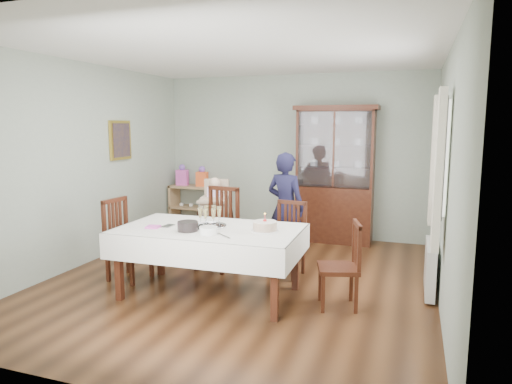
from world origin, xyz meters
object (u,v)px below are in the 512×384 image
at_px(champagne_tray, 210,221).
at_px(birthday_cake, 265,227).
at_px(dining_table, 210,261).
at_px(high_chair, 215,223).
at_px(sideboard, 195,208).
at_px(chair_end_right, 339,282).
at_px(chair_far_left, 217,244).
at_px(china_cabinet, 335,173).
at_px(gift_bag_pink, 182,176).
at_px(woman, 286,207).
at_px(gift_bag_orange, 202,177).
at_px(chair_end_left, 128,255).
at_px(chair_far_right, 286,254).

height_order(champagne_tray, birthday_cake, champagne_tray).
bearing_deg(dining_table, high_chair, 112.30).
height_order(sideboard, chair_end_right, chair_end_right).
bearing_deg(chair_far_left, china_cabinet, 63.28).
height_order(china_cabinet, high_chair, china_cabinet).
distance_m(dining_table, china_cabinet, 3.03).
xyz_separation_m(sideboard, gift_bag_pink, (-0.24, -0.02, 0.57)).
height_order(dining_table, china_cabinet, china_cabinet).
xyz_separation_m(sideboard, chair_far_left, (1.28, -1.92, -0.08)).
bearing_deg(woman, high_chair, 10.83).
distance_m(high_chair, gift_bag_orange, 1.55).
bearing_deg(chair_end_left, chair_far_left, -42.78).
height_order(sideboard, champagne_tray, champagne_tray).
xyz_separation_m(champagne_tray, gift_bag_pink, (-1.82, 2.75, 0.14)).
relative_size(woman, champagne_tray, 4.11).
xyz_separation_m(chair_far_right, gift_bag_orange, (-2.07, 1.88, 0.68)).
relative_size(high_chair, birthday_cake, 3.82).
relative_size(chair_far_left, gift_bag_orange, 2.97).
height_order(chair_end_left, gift_bag_orange, gift_bag_orange).
xyz_separation_m(birthday_cake, gift_bag_orange, (-2.07, 2.76, 0.15)).
bearing_deg(birthday_cake, gift_bag_orange, 126.90).
bearing_deg(chair_far_left, sideboard, 129.82).
bearing_deg(dining_table, china_cabinet, 72.16).
distance_m(sideboard, chair_end_right, 4.04).
bearing_deg(gift_bag_orange, china_cabinet, -0.04).
distance_m(china_cabinet, chair_end_right, 2.85).
xyz_separation_m(china_cabinet, chair_far_left, (-1.22, -1.89, -0.81)).
bearing_deg(birthday_cake, high_chair, 129.71).
height_order(chair_end_left, birthday_cake, chair_end_left).
relative_size(chair_end_right, woman, 0.59).
relative_size(champagne_tray, gift_bag_pink, 0.98).
height_order(chair_end_right, gift_bag_orange, gift_bag_orange).
xyz_separation_m(chair_end_right, high_chair, (-2.06, 1.45, 0.17)).
bearing_deg(china_cabinet, chair_far_right, -98.40).
bearing_deg(chair_end_left, dining_table, -91.82).
relative_size(chair_far_left, gift_bag_pink, 2.82).
bearing_deg(chair_far_right, gift_bag_pink, 150.38).
bearing_deg(chair_far_left, champagne_tray, -64.54).
xyz_separation_m(sideboard, champagne_tray, (1.58, -2.77, 0.43)).
xyz_separation_m(sideboard, gift_bag_orange, (0.15, -0.02, 0.56)).
relative_size(champagne_tray, gift_bag_orange, 1.03).
distance_m(woman, champagne_tray, 1.53).
bearing_deg(birthday_cake, china_cabinet, 84.25).
height_order(chair_far_right, birthday_cake, birthday_cake).
xyz_separation_m(woman, gift_bag_orange, (-1.89, 1.29, 0.20)).
bearing_deg(chair_end_right, chair_far_right, -151.29).
distance_m(chair_end_left, woman, 2.16).
height_order(high_chair, gift_bag_pink, gift_bag_pink).
relative_size(gift_bag_pink, gift_bag_orange, 1.05).
xyz_separation_m(dining_table, woman, (0.44, 1.51, 0.37)).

